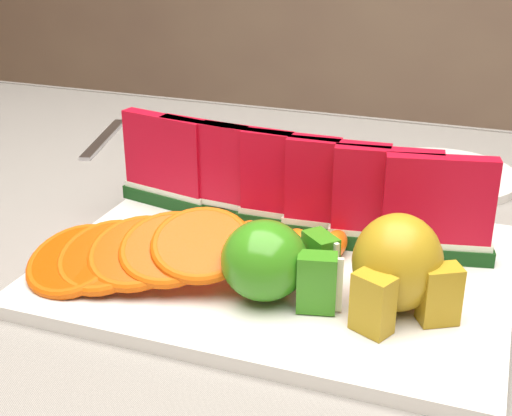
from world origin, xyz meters
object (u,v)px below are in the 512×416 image
object	(u,v)px
side_plate	(441,176)
fork	(107,137)
platter	(278,267)
apple_cluster	(274,262)
pear_cluster	(398,267)

from	to	relation	value
side_plate	fork	distance (m)	0.46
platter	apple_cluster	distance (m)	0.07
pear_cluster	side_plate	xyz separation A→B (m)	(-0.00, 0.33, -0.05)
apple_cluster	pear_cluster	world-z (taller)	pear_cluster
fork	apple_cluster	bearing A→B (deg)	-43.77
platter	pear_cluster	size ratio (longest dim) A/B	4.28
pear_cluster	side_plate	distance (m)	0.33
apple_cluster	fork	bearing A→B (deg)	136.23
pear_cluster	fork	xyz separation A→B (m)	(-0.46, 0.33, -0.05)
platter	apple_cluster	xyz separation A→B (m)	(0.02, -0.06, 0.04)
platter	apple_cluster	size ratio (longest dim) A/B	3.73
apple_cluster	pear_cluster	distance (m)	0.10
platter	side_plate	world-z (taller)	platter
side_plate	fork	world-z (taller)	side_plate
side_plate	fork	xyz separation A→B (m)	(-0.46, 0.00, -0.00)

